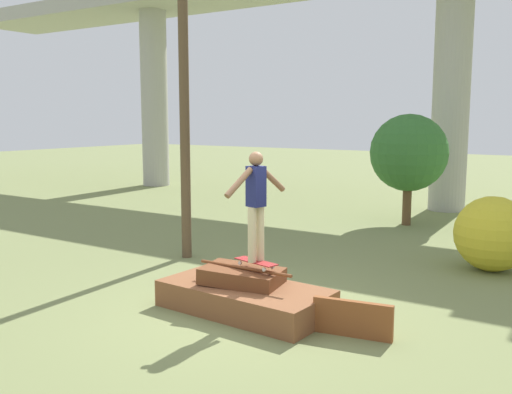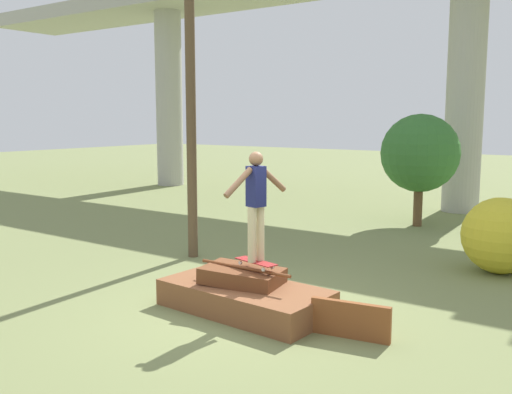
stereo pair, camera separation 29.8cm
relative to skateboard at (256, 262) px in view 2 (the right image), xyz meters
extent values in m
plane|color=olive|center=(-0.15, -0.08, -0.75)|extent=(80.00, 80.00, 0.00)
cube|color=brown|center=(-0.15, -0.08, -0.55)|extent=(2.58, 1.37, 0.40)
cube|color=brown|center=(-0.23, -0.03, -0.24)|extent=(1.27, 0.93, 0.27)
cylinder|color=brown|center=(-0.15, -0.08, -0.10)|extent=(1.58, 0.05, 0.05)
cube|color=brown|center=(1.59, -0.13, -0.51)|extent=(1.06, 0.26, 0.48)
cube|color=maroon|center=(0.00, 0.00, 0.01)|extent=(0.75, 0.36, 0.01)
cylinder|color=silver|center=(0.27, 0.03, -0.05)|extent=(0.06, 0.04, 0.05)
cylinder|color=silver|center=(0.23, -0.14, -0.05)|extent=(0.06, 0.04, 0.05)
cylinder|color=silver|center=(-0.23, 0.14, -0.05)|extent=(0.06, 0.04, 0.05)
cylinder|color=silver|center=(-0.27, -0.03, -0.05)|extent=(0.06, 0.04, 0.05)
cylinder|color=#C6B78E|center=(0.02, 0.08, 0.42)|extent=(0.12, 0.12, 0.81)
cylinder|color=#C6B78E|center=(-0.02, -0.08, 0.42)|extent=(0.12, 0.12, 0.81)
cube|color=#191E51|center=(0.00, 0.00, 1.12)|extent=(0.26, 0.25, 0.58)
sphere|color=brown|center=(0.00, 0.00, 1.51)|extent=(0.21, 0.21, 0.21)
cylinder|color=brown|center=(0.07, 0.32, 1.20)|extent=(0.20, 0.51, 0.41)
cylinder|color=brown|center=(-0.07, -0.32, 1.20)|extent=(0.20, 0.51, 0.41)
cylinder|color=#A8A59E|center=(-12.25, 11.07, 2.84)|extent=(1.10, 1.10, 7.19)
cylinder|color=#A8A59E|center=(-0.15, 11.07, 2.84)|extent=(1.10, 1.10, 7.19)
cylinder|color=brown|center=(-3.01, 2.02, 3.31)|extent=(0.20, 0.20, 8.13)
cylinder|color=brown|center=(-0.38, 7.96, -0.22)|extent=(0.23, 0.23, 1.07)
sphere|color=#336B2D|center=(-0.38, 7.96, 1.18)|extent=(2.03, 2.03, 2.03)
sphere|color=gold|center=(2.45, 4.32, -0.05)|extent=(1.41, 1.41, 1.41)
camera|label=1|loc=(4.42, -6.81, 2.09)|focal=40.00mm
camera|label=2|loc=(4.67, -6.64, 2.09)|focal=40.00mm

